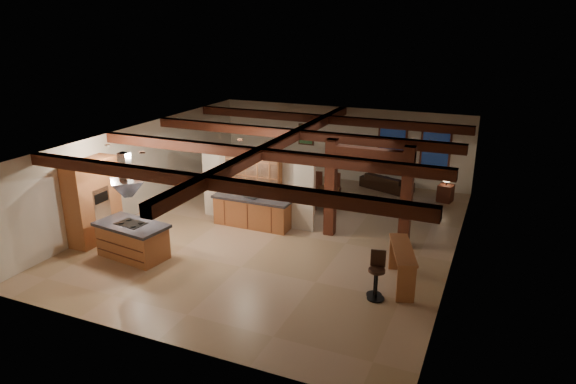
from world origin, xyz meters
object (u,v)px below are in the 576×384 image
Objects in this scene: dining_table at (314,197)px; bar_counter at (402,260)px; sofa at (387,182)px; kitchen_island at (133,240)px.

bar_counter is (3.89, -4.43, 0.35)m from dining_table.
bar_counter is (1.99, -7.11, 0.36)m from sofa.
dining_table is at bearing 75.26° from sofa.
bar_counter is at bearing 10.67° from kitchen_island.
kitchen_island reaches higher than dining_table.
bar_counter is (6.95, 1.31, 0.16)m from kitchen_island.
sofa is (4.96, 8.42, -0.20)m from kitchen_island.
dining_table is 3.29m from sofa.
kitchen_island is 1.24× the size of dining_table.
dining_table is 0.90× the size of bar_counter.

